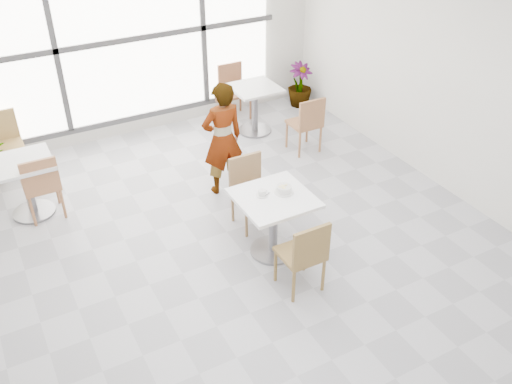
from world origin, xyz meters
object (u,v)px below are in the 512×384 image
chair_far (249,186)px  oatmeal_bowl (284,189)px  plant_right (300,85)px  main_table (274,214)px  bg_chair_left_far (5,139)px  person (223,139)px  coffee_cup (262,193)px  bg_table_left (26,180)px  bg_table_right (255,103)px  bg_chair_right_far (233,87)px  chair_near (305,253)px  bg_chair_left_near (41,183)px  bg_chair_right_near (307,121)px

chair_far → oatmeal_bowl: (0.09, -0.63, 0.29)m
oatmeal_bowl → plant_right: oatmeal_bowl is taller
main_table → oatmeal_bowl: (0.14, 0.02, 0.27)m
oatmeal_bowl → bg_chair_left_far: 4.12m
plant_right → person: bearing=-142.0°
coffee_cup → bg_chair_left_far: bearing=124.6°
bg_table_left → plant_right: 4.79m
oatmeal_bowl → coffee_cup: 0.24m
plant_right → main_table: bearing=-126.4°
bg_table_right → bg_chair_right_far: bearing=92.7°
chair_far → plant_right: (2.35, 2.59, -0.13)m
coffee_cup → bg_table_right: size_ratio=0.21×
person → bg_chair_left_far: (-2.40, 1.87, -0.26)m
main_table → bg_table_right: (1.25, 2.73, -0.04)m
chair_near → bg_table_left: 3.56m
coffee_cup → person: 1.37m
bg_table_right → plant_right: bg_table_right is taller
person → bg_chair_left_near: person is taller
chair_far → bg_chair_right_near: same height
chair_near → oatmeal_bowl: chair_near is taller
oatmeal_bowl → bg_chair_left_near: bg_chair_left_near is taller
coffee_cup → bg_table_left: (-2.16, 2.01, -0.29)m
bg_table_right → bg_table_left: bearing=-169.5°
bg_table_right → bg_chair_right_far: 0.68m
bg_chair_right_far → plant_right: 1.20m
bg_table_left → bg_chair_right_far: bg_chair_right_far is taller
plant_right → oatmeal_bowl: bearing=-125.0°
bg_table_right → bg_chair_right_near: size_ratio=0.86×
bg_chair_left_far → chair_far: bearing=-48.3°
coffee_cup → bg_chair_left_far: size_ratio=0.18×
person → plant_right: (2.31, 1.81, -0.38)m
bg_table_right → bg_chair_left_near: size_ratio=0.86×
chair_far → person: bearing=87.4°
chair_far → coffee_cup: chair_far is taller
main_table → coffee_cup: 0.29m
bg_chair_left_near → bg_chair_right_far: bearing=-155.4°
plant_right → bg_table_right: bearing=-156.2°
bg_chair_left_near → bg_chair_right_far: size_ratio=1.00×
coffee_cup → bg_chair_left_far: (-2.23, 3.23, -0.28)m
chair_far → bg_chair_right_near: (1.55, 1.13, 0.00)m
coffee_cup → person: bearing=82.5°
coffee_cup → plant_right: bearing=51.7°
person → bg_chair_left_far: person is taller
oatmeal_bowl → bg_table_left: bearing=139.2°
chair_near → person: person is taller
bg_chair_left_near → bg_chair_left_far: size_ratio=1.00×
person → plant_right: 2.96m
bg_table_left → bg_table_right: size_ratio=1.00×
coffee_cup → bg_chair_right_near: size_ratio=0.18×
main_table → chair_far: size_ratio=0.92×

